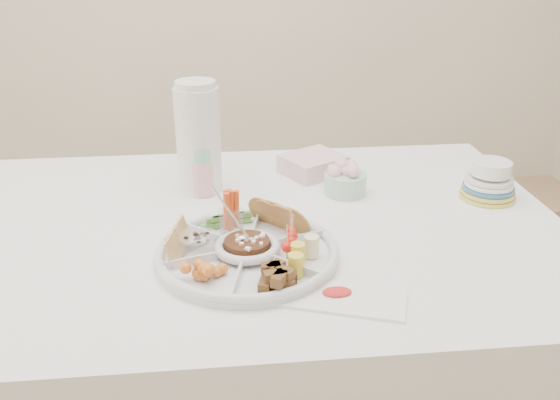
{
  "coord_description": "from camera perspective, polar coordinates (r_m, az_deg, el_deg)",
  "views": [
    {
      "loc": [
        -0.05,
        -1.27,
        1.39
      ],
      "look_at": [
        0.07,
        -0.07,
        0.85
      ],
      "focal_mm": 38.0,
      "sensor_mm": 36.0,
      "label": 1
    }
  ],
  "objects": [
    {
      "name": "napkin_stack",
      "position": [
        1.7,
        3.2,
        3.44
      ],
      "size": [
        0.21,
        0.2,
        0.05
      ],
      "primitive_type": "cube",
      "rotation": [
        0.0,
        0.0,
        0.52
      ],
      "color": "beige",
      "rests_on": "dining_table"
    },
    {
      "name": "flower_bowl",
      "position": [
        1.57,
        6.31,
        2.06
      ],
      "size": [
        0.13,
        0.13,
        0.08
      ],
      "primitive_type": "cylinder",
      "rotation": [
        0.0,
        0.0,
        -0.14
      ],
      "color": "#9CBBA8",
      "rests_on": "dining_table"
    },
    {
      "name": "pita_raisins",
      "position": [
        1.27,
        -9.01,
        -3.58
      ],
      "size": [
        0.15,
        0.15,
        0.06
      ],
      "primitive_type": null,
      "rotation": [
        0.0,
        0.0,
        0.31
      ],
      "color": "#E7B661",
      "rests_on": "party_tray"
    },
    {
      "name": "bean_dip",
      "position": [
        1.25,
        -3.18,
        -4.5
      ],
      "size": [
        0.12,
        0.12,
        0.04
      ],
      "primitive_type": "cylinder",
      "rotation": [
        0.0,
        0.0,
        0.31
      ],
      "color": "#351C08",
      "rests_on": "party_tray"
    },
    {
      "name": "tortillas",
      "position": [
        1.33,
        0.35,
        -1.82
      ],
      "size": [
        0.13,
        0.13,
        0.06
      ],
      "primitive_type": null,
      "rotation": [
        0.0,
        0.0,
        0.31
      ],
      "color": "#B37138",
      "rests_on": "party_tray"
    },
    {
      "name": "dining_table",
      "position": [
        1.62,
        -2.92,
        -14.32
      ],
      "size": [
        1.52,
        1.02,
        0.76
      ],
      "primitive_type": "cube",
      "color": "white",
      "rests_on": "floor"
    },
    {
      "name": "thermos",
      "position": [
        1.56,
        -7.87,
        6.09
      ],
      "size": [
        0.13,
        0.13,
        0.3
      ],
      "primitive_type": "cylinder",
      "rotation": [
        0.0,
        0.0,
        -0.1
      ],
      "color": "silver",
      "rests_on": "dining_table"
    },
    {
      "name": "plate_stack",
      "position": [
        1.62,
        19.49,
        1.67
      ],
      "size": [
        0.14,
        0.14,
        0.09
      ],
      "primitive_type": "cylinder",
      "rotation": [
        0.0,
        0.0,
        -0.0
      ],
      "color": "tan",
      "rests_on": "dining_table"
    },
    {
      "name": "party_tray",
      "position": [
        1.25,
        -3.18,
        -4.8
      ],
      "size": [
        0.48,
        0.48,
        0.04
      ],
      "primitive_type": "cylinder",
      "rotation": [
        0.0,
        0.0,
        0.31
      ],
      "color": "white",
      "rests_on": "dining_table"
    },
    {
      "name": "placemat",
      "position": [
        1.14,
        4.01,
        -9.17
      ],
      "size": [
        0.33,
        0.2,
        0.01
      ],
      "primitive_type": "cube",
      "rotation": [
        0.0,
        0.0,
        -0.33
      ],
      "color": "white",
      "rests_on": "dining_table"
    },
    {
      "name": "carrot_cucumber",
      "position": [
        1.34,
        -5.17,
        -0.77
      ],
      "size": [
        0.14,
        0.14,
        0.1
      ],
      "primitive_type": null,
      "rotation": [
        0.0,
        0.0,
        0.31
      ],
      "color": "#EA521E",
      "rests_on": "party_tray"
    },
    {
      "name": "cup_stack",
      "position": [
        1.55,
        -7.65,
        4.15
      ],
      "size": [
        0.09,
        0.09,
        0.21
      ],
      "primitive_type": "cylinder",
      "rotation": [
        0.0,
        0.0,
        0.29
      ],
      "color": "white",
      "rests_on": "dining_table"
    },
    {
      "name": "banana_tomato",
      "position": [
        1.22,
        2.82,
        -3.64
      ],
      "size": [
        0.13,
        0.13,
        0.08
      ],
      "primitive_type": null,
      "rotation": [
        0.0,
        0.0,
        0.31
      ],
      "color": "#FFE564",
      "rests_on": "party_tray"
    },
    {
      "name": "granola_chunks",
      "position": [
        1.14,
        -0.87,
        -7.13
      ],
      "size": [
        0.12,
        0.12,
        0.04
      ],
      "primitive_type": null,
      "rotation": [
        0.0,
        0.0,
        0.31
      ],
      "color": "#40301B",
      "rests_on": "party_tray"
    },
    {
      "name": "cherries",
      "position": [
        1.16,
        -7.28,
        -6.7
      ],
      "size": [
        0.13,
        0.13,
        0.04
      ],
      "primitive_type": null,
      "rotation": [
        0.0,
        0.0,
        0.31
      ],
      "color": "#F6A42E",
      "rests_on": "party_tray"
    }
  ]
}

